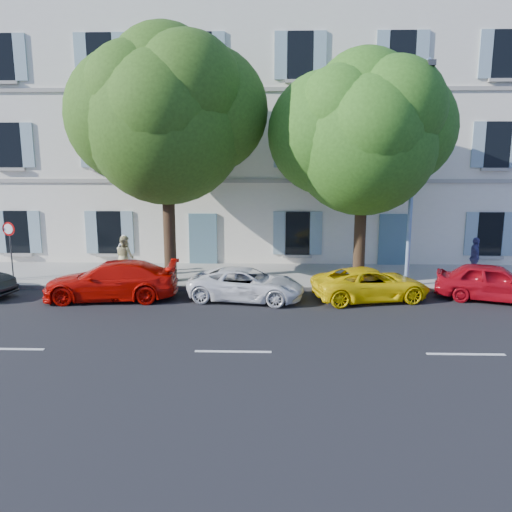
{
  "coord_description": "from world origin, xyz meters",
  "views": [
    {
      "loc": [
        0.97,
        -16.27,
        4.89
      ],
      "look_at": [
        0.42,
        2.0,
        1.4
      ],
      "focal_mm": 35.0,
      "sensor_mm": 36.0,
      "label": 1
    }
  ],
  "objects_px": {
    "car_red_coupe": "(111,280)",
    "car_white_coupe": "(247,284)",
    "tree_right": "(363,142)",
    "pedestrian_a": "(124,254)",
    "tree_left": "(166,124)",
    "street_lamp": "(414,165)",
    "car_red_hatchback": "(494,282)",
    "car_yellow_supercar": "(371,284)",
    "pedestrian_b": "(125,256)",
    "pedestrian_c": "(475,258)",
    "road_sign": "(10,239)"
  },
  "relations": [
    {
      "from": "car_yellow_supercar",
      "to": "pedestrian_a",
      "type": "xyz_separation_m",
      "value": [
        -9.82,
        3.33,
        0.41
      ]
    },
    {
      "from": "tree_left",
      "to": "car_red_coupe",
      "type": "bearing_deg",
      "value": -127.54
    },
    {
      "from": "pedestrian_a",
      "to": "car_white_coupe",
      "type": "bearing_deg",
      "value": 112.75
    },
    {
      "from": "car_red_hatchback",
      "to": "pedestrian_c",
      "type": "relative_size",
      "value": 2.33
    },
    {
      "from": "car_red_coupe",
      "to": "car_yellow_supercar",
      "type": "xyz_separation_m",
      "value": [
        9.27,
        0.19,
        -0.11
      ]
    },
    {
      "from": "tree_left",
      "to": "pedestrian_b",
      "type": "bearing_deg",
      "value": 159.62
    },
    {
      "from": "road_sign",
      "to": "pedestrian_a",
      "type": "xyz_separation_m",
      "value": [
        4.12,
        1.46,
        -0.88
      ]
    },
    {
      "from": "pedestrian_a",
      "to": "pedestrian_b",
      "type": "height_order",
      "value": "pedestrian_b"
    },
    {
      "from": "tree_right",
      "to": "pedestrian_a",
      "type": "height_order",
      "value": "tree_right"
    },
    {
      "from": "car_red_coupe",
      "to": "street_lamp",
      "type": "xyz_separation_m",
      "value": [
        10.95,
        1.57,
        4.06
      ]
    },
    {
      "from": "car_yellow_supercar",
      "to": "tree_right",
      "type": "height_order",
      "value": "tree_right"
    },
    {
      "from": "car_red_coupe",
      "to": "tree_left",
      "type": "distance_m",
      "value": 6.22
    },
    {
      "from": "pedestrian_b",
      "to": "pedestrian_c",
      "type": "xyz_separation_m",
      "value": [
        14.44,
        0.18,
        -0.01
      ]
    },
    {
      "from": "street_lamp",
      "to": "car_yellow_supercar",
      "type": "bearing_deg",
      "value": -140.46
    },
    {
      "from": "car_red_hatchback",
      "to": "tree_right",
      "type": "relative_size",
      "value": 0.46
    },
    {
      "from": "car_white_coupe",
      "to": "pedestrian_c",
      "type": "relative_size",
      "value": 2.45
    },
    {
      "from": "car_yellow_supercar",
      "to": "pedestrian_b",
      "type": "xyz_separation_m",
      "value": [
        -9.63,
        2.78,
        0.43
      ]
    },
    {
      "from": "tree_left",
      "to": "road_sign",
      "type": "relative_size",
      "value": 3.99
    },
    {
      "from": "car_yellow_supercar",
      "to": "tree_right",
      "type": "relative_size",
      "value": 0.49
    },
    {
      "from": "car_yellow_supercar",
      "to": "road_sign",
      "type": "distance_m",
      "value": 14.13
    },
    {
      "from": "car_white_coupe",
      "to": "car_yellow_supercar",
      "type": "distance_m",
      "value": 4.43
    },
    {
      "from": "car_red_coupe",
      "to": "car_yellow_supercar",
      "type": "distance_m",
      "value": 9.28
    },
    {
      "from": "car_red_coupe",
      "to": "car_yellow_supercar",
      "type": "relative_size",
      "value": 1.14
    },
    {
      "from": "car_yellow_supercar",
      "to": "tree_left",
      "type": "relative_size",
      "value": 0.44
    },
    {
      "from": "car_yellow_supercar",
      "to": "pedestrian_a",
      "type": "bearing_deg",
      "value": 59.36
    },
    {
      "from": "car_red_hatchback",
      "to": "road_sign",
      "type": "bearing_deg",
      "value": 103.81
    },
    {
      "from": "car_white_coupe",
      "to": "car_red_hatchback",
      "type": "bearing_deg",
      "value": -79.99
    },
    {
      "from": "car_red_coupe",
      "to": "tree_right",
      "type": "distance_m",
      "value": 10.54
    },
    {
      "from": "car_red_coupe",
      "to": "car_red_hatchback",
      "type": "xyz_separation_m",
      "value": [
        13.6,
        0.21,
        -0.02
      ]
    },
    {
      "from": "car_yellow_supercar",
      "to": "road_sign",
      "type": "xyz_separation_m",
      "value": [
        -13.94,
        1.87,
        1.29
      ]
    },
    {
      "from": "car_red_hatchback",
      "to": "tree_left",
      "type": "relative_size",
      "value": 0.41
    },
    {
      "from": "car_yellow_supercar",
      "to": "tree_right",
      "type": "bearing_deg",
      "value": -7.05
    },
    {
      "from": "tree_left",
      "to": "tree_right",
      "type": "xyz_separation_m",
      "value": [
        7.43,
        -0.29,
        -0.66
      ]
    },
    {
      "from": "pedestrian_b",
      "to": "street_lamp",
      "type": "bearing_deg",
      "value": -143.58
    },
    {
      "from": "car_red_coupe",
      "to": "car_white_coupe",
      "type": "distance_m",
      "value": 4.85
    },
    {
      "from": "road_sign",
      "to": "street_lamp",
      "type": "distance_m",
      "value": 15.89
    },
    {
      "from": "tree_left",
      "to": "pedestrian_c",
      "type": "distance_m",
      "value": 13.49
    },
    {
      "from": "car_red_coupe",
      "to": "car_red_hatchback",
      "type": "bearing_deg",
      "value": 86.26
    },
    {
      "from": "car_yellow_supercar",
      "to": "tree_left",
      "type": "xyz_separation_m",
      "value": [
        -7.58,
        2.02,
        5.68
      ]
    },
    {
      "from": "tree_left",
      "to": "car_white_coupe",
      "type": "bearing_deg",
      "value": -34.42
    },
    {
      "from": "tree_right",
      "to": "pedestrian_c",
      "type": "distance_m",
      "value": 6.88
    },
    {
      "from": "tree_left",
      "to": "street_lamp",
      "type": "xyz_separation_m",
      "value": [
        9.25,
        -0.64,
        -1.51
      ]
    },
    {
      "from": "car_yellow_supercar",
      "to": "street_lamp",
      "type": "distance_m",
      "value": 4.7
    },
    {
      "from": "pedestrian_b",
      "to": "pedestrian_c",
      "type": "relative_size",
      "value": 1.01
    },
    {
      "from": "car_yellow_supercar",
      "to": "pedestrian_a",
      "type": "relative_size",
      "value": 2.49
    },
    {
      "from": "car_white_coupe",
      "to": "tree_right",
      "type": "xyz_separation_m",
      "value": [
        4.28,
        1.87,
        5.02
      ]
    },
    {
      "from": "car_red_coupe",
      "to": "pedestrian_c",
      "type": "xyz_separation_m",
      "value": [
        14.08,
        3.15,
        0.3
      ]
    },
    {
      "from": "car_yellow_supercar",
      "to": "street_lamp",
      "type": "xyz_separation_m",
      "value": [
        1.67,
        1.38,
        4.17
      ]
    },
    {
      "from": "car_red_hatchback",
      "to": "car_white_coupe",
      "type": "bearing_deg",
      "value": 110.65
    },
    {
      "from": "tree_left",
      "to": "pedestrian_b",
      "type": "distance_m",
      "value": 5.69
    }
  ]
}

